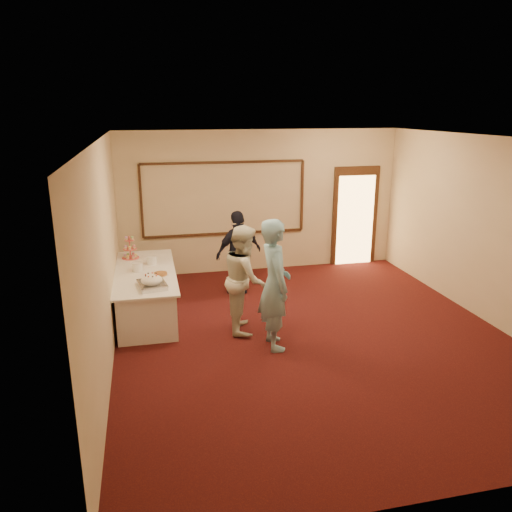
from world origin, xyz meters
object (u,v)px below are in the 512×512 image
Objects in this scene: cupcake_stand at (130,249)px; guest at (239,253)px; plate_stack_b at (152,260)px; tart at (161,274)px; man at (275,284)px; pavlova_tray at (152,282)px; plate_stack_a at (137,267)px; buffet_table at (146,292)px; woman at (245,278)px.

cupcake_stand is 0.29× the size of guest.
plate_stack_b is 1.63m from guest.
cupcake_stand is 1.25m from tart.
tart is 0.13× the size of man.
pavlova_tray is at bearing -78.35° from cupcake_stand.
cupcake_stand is 0.83m from plate_stack_a.
pavlova_tray is 1.92m from man.
pavlova_tray is 2.32× the size of tart.
buffet_table is 0.57m from tart.
man reaches higher than buffet_table.
buffet_table is 1.61× the size of guest.
plate_stack_b is (0.25, 0.35, -0.00)m from plate_stack_a.
cupcake_stand is 0.27× the size of woman.
guest reaches higher than plate_stack_b.
woman reaches higher than plate_stack_a.
man is at bearing -50.42° from cupcake_stand.
pavlova_tray is 1.27× the size of cupcake_stand.
pavlova_tray is at bearing 92.69° from woman.
woman is at bearing -5.62° from pavlova_tray.
man is (1.73, -0.83, 0.11)m from pavlova_tray.
guest is at bearing 1.18° from man.
plate_stack_b is (0.37, -0.47, -0.09)m from cupcake_stand.
plate_stack_a is at bearing 171.51° from buffet_table.
plate_stack_a reaches higher than plate_stack_b.
cupcake_stand is 1.82× the size of tart.
woman is (1.77, -1.82, -0.08)m from cupcake_stand.
cupcake_stand is 0.61m from plate_stack_b.
man reaches higher than plate_stack_b.
man is (2.07, -2.51, 0.03)m from cupcake_stand.
cupcake_stand is at bearing -25.88° from guest.
plate_stack_a is at bearing -125.60° from plate_stack_b.
plate_stack_b reaches higher than tart.
guest is (1.73, 0.62, 0.42)m from buffet_table.
plate_stack_b is 0.69m from tart.
buffet_table is at bearing 65.50° from woman.
plate_stack_b is 0.11× the size of guest.
plate_stack_b is 0.09× the size of man.
woman reaches higher than guest.
man is at bearing -40.94° from plate_stack_a.
plate_stack_a is (-0.22, 0.86, -0.01)m from pavlova_tray.
pavlova_tray reaches higher than buffet_table.
plate_stack_b is at bearing -10.73° from guest.
plate_stack_a is 1.93m from woman.
cupcake_stand is at bearing 113.41° from tart.
buffet_table is at bearing 128.74° from tart.
plate_stack_a is 0.50m from tart.
cupcake_stand is 2.58× the size of plate_stack_b.
guest is at bearing 17.95° from plate_stack_a.
man is (1.82, -1.67, 0.58)m from buffet_table.
plate_stack_a is 0.73× the size of tart.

